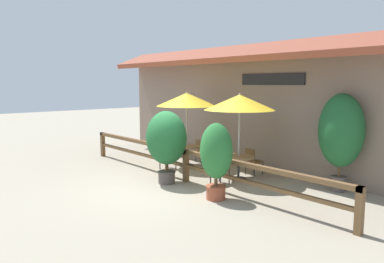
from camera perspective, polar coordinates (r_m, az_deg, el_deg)
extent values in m
plane|color=#9E937F|center=(10.47, -5.39, -8.60)|extent=(60.00, 60.00, 0.00)
cube|color=gray|center=(13.00, 9.77, 2.52)|extent=(14.00, 0.40, 3.60)
cube|color=brown|center=(12.58, 8.36, 11.86)|extent=(14.28, 1.48, 0.70)
cube|color=black|center=(12.30, 12.01, 7.80)|extent=(2.44, 0.04, 0.36)
cube|color=brown|center=(10.89, -0.94, -3.10)|extent=(10.40, 0.14, 0.11)
cube|color=brown|center=(10.98, -0.93, -5.26)|extent=(10.40, 0.10, 0.09)
cube|color=brown|center=(15.20, -13.44, -1.91)|extent=(0.14, 0.14, 0.95)
cube|color=brown|center=(10.98, -0.93, -5.26)|extent=(0.14, 0.14, 0.95)
cube|color=brown|center=(7.91, 24.16, -10.98)|extent=(0.14, 0.14, 0.95)
cylinder|color=#B7B2A8|center=(13.01, -0.81, -0.56)|extent=(0.06, 0.06, 2.16)
cone|color=yellow|center=(12.89, -0.82, 4.90)|extent=(2.10, 2.10, 0.45)
sphere|color=#B2ADA3|center=(12.89, -0.82, 5.91)|extent=(0.07, 0.07, 0.07)
cylinder|color=olive|center=(13.07, -0.81, -2.30)|extent=(0.93, 0.93, 0.05)
cylinder|color=#333333|center=(13.13, -0.81, -3.82)|extent=(0.07, 0.07, 0.65)
cylinder|color=#333333|center=(13.20, -0.80, -5.14)|extent=(0.51, 0.51, 0.03)
cube|color=brown|center=(12.65, -3.70, -3.83)|extent=(0.47, 0.47, 0.05)
cube|color=brown|center=(12.74, -3.11, -2.71)|extent=(0.40, 0.09, 0.40)
cylinder|color=#2D2D2D|center=(12.70, -4.91, -4.83)|extent=(0.04, 0.04, 0.40)
cylinder|color=#2D2D2D|center=(12.43, -3.69, -5.08)|extent=(0.04, 0.04, 0.40)
cylinder|color=#2D2D2D|center=(12.96, -3.70, -4.57)|extent=(0.04, 0.04, 0.40)
cylinder|color=#2D2D2D|center=(12.70, -2.48, -4.81)|extent=(0.04, 0.04, 0.40)
cube|color=brown|center=(13.67, 1.67, -2.97)|extent=(0.49, 0.49, 0.05)
cube|color=brown|center=(13.53, 0.99, -2.11)|extent=(0.40, 0.11, 0.40)
cylinder|color=#2D2D2D|center=(13.65, 2.77, -3.94)|extent=(0.04, 0.04, 0.40)
cylinder|color=#2D2D2D|center=(13.96, 1.92, -3.68)|extent=(0.04, 0.04, 0.40)
cylinder|color=#2D2D2D|center=(13.45, 1.41, -4.11)|extent=(0.04, 0.04, 0.40)
cylinder|color=#2D2D2D|center=(13.77, 0.58, -3.84)|extent=(0.04, 0.04, 0.40)
cylinder|color=#B7B2A8|center=(11.24, 7.15, -1.87)|extent=(0.06, 0.06, 2.16)
cone|color=yellow|center=(11.11, 7.25, 4.44)|extent=(2.10, 2.10, 0.45)
sphere|color=#B2ADA3|center=(11.10, 7.27, 5.62)|extent=(0.07, 0.07, 0.07)
cylinder|color=olive|center=(11.31, 7.11, -3.88)|extent=(0.93, 0.93, 0.05)
cylinder|color=#333333|center=(11.39, 7.09, -5.62)|extent=(0.07, 0.07, 0.65)
cylinder|color=#333333|center=(11.46, 7.06, -7.14)|extent=(0.51, 0.51, 0.03)
cube|color=brown|center=(10.78, 4.28, -5.81)|extent=(0.45, 0.45, 0.05)
cube|color=brown|center=(10.87, 4.96, -4.49)|extent=(0.40, 0.06, 0.40)
cylinder|color=#2D2D2D|center=(10.81, 2.84, -6.97)|extent=(0.04, 0.04, 0.40)
cylinder|color=#2D2D2D|center=(10.57, 4.37, -7.32)|extent=(0.04, 0.04, 0.40)
cylinder|color=#2D2D2D|center=(11.09, 4.18, -6.62)|extent=(0.04, 0.04, 0.40)
cylinder|color=#2D2D2D|center=(10.85, 5.70, -6.95)|extent=(0.04, 0.04, 0.40)
cube|color=brown|center=(12.01, 9.46, -4.52)|extent=(0.45, 0.45, 0.05)
cube|color=brown|center=(11.83, 8.84, -3.57)|extent=(0.40, 0.06, 0.40)
cylinder|color=#2D2D2D|center=(12.07, 10.71, -5.57)|extent=(0.04, 0.04, 0.40)
cylinder|color=#2D2D2D|center=(12.32, 9.41, -5.28)|extent=(0.04, 0.04, 0.40)
cylinder|color=#2D2D2D|center=(11.80, 9.46, -5.85)|extent=(0.04, 0.04, 0.40)
cylinder|color=#2D2D2D|center=(12.05, 8.15, -5.53)|extent=(0.04, 0.04, 0.40)
cylinder|color=#564C47|center=(10.91, -3.88, -6.96)|extent=(0.48, 0.48, 0.36)
cylinder|color=#564C47|center=(10.87, -3.89, -6.16)|extent=(0.52, 0.52, 0.04)
cylinder|color=brown|center=(10.81, -3.90, -4.87)|extent=(0.09, 0.09, 0.46)
ellipsoid|color=#1E5B2D|center=(10.68, -3.93, -0.97)|extent=(1.24, 1.12, 1.53)
cylinder|color=#9E4C33|center=(9.47, 3.66, -9.25)|extent=(0.48, 0.48, 0.34)
cylinder|color=#9E4C33|center=(9.42, 3.67, -8.36)|extent=(0.52, 0.52, 0.04)
cylinder|color=brown|center=(9.36, 3.68, -7.02)|extent=(0.09, 0.09, 0.42)
ellipsoid|color=#287033|center=(9.22, 3.71, -2.97)|extent=(0.85, 0.77, 1.39)
cylinder|color=#564C47|center=(10.87, 21.40, -7.40)|extent=(0.40, 0.40, 0.40)
cylinder|color=#564C47|center=(10.83, 21.45, -6.49)|extent=(0.43, 0.43, 0.04)
cylinder|color=brown|center=(10.76, 21.52, -4.86)|extent=(0.07, 0.07, 0.59)
ellipsoid|color=#1E5B2D|center=(10.61, 21.77, 0.16)|extent=(1.19, 1.07, 1.96)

